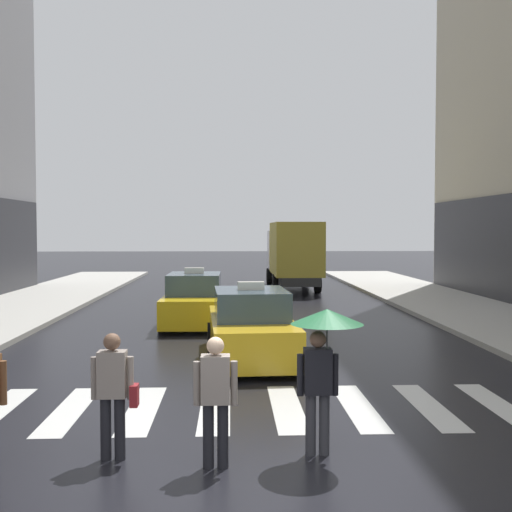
% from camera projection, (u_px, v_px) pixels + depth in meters
% --- Properties ---
extents(ground_plane, '(160.00, 160.00, 0.00)m').
position_uv_depth(ground_plane, '(259.00, 481.00, 7.28)').
color(ground_plane, black).
extents(crosswalk_markings, '(11.30, 2.80, 0.01)m').
position_uv_depth(crosswalk_markings, '(251.00, 408.00, 10.28)').
color(crosswalk_markings, silver).
rests_on(crosswalk_markings, ground).
extents(taxi_lead, '(2.10, 4.62, 1.80)m').
position_uv_depth(taxi_lead, '(251.00, 328.00, 14.11)').
color(taxi_lead, gold).
rests_on(taxi_lead, ground).
extents(taxi_second, '(1.96, 4.56, 1.80)m').
position_uv_depth(taxi_second, '(195.00, 302.00, 19.37)').
color(taxi_second, yellow).
rests_on(taxi_second, ground).
extents(box_truck, '(2.31, 7.55, 3.35)m').
position_uv_depth(box_truck, '(293.00, 253.00, 30.64)').
color(box_truck, '#2D2D2D').
rests_on(box_truck, ground).
extents(pedestrian_with_umbrella, '(0.96, 0.96, 1.94)m').
position_uv_depth(pedestrian_with_umbrella, '(324.00, 341.00, 8.08)').
color(pedestrian_with_umbrella, '#333338').
rests_on(pedestrian_with_umbrella, ground).
extents(pedestrian_with_handbag, '(0.60, 0.24, 1.65)m').
position_uv_depth(pedestrian_with_handbag, '(114.00, 388.00, 7.93)').
color(pedestrian_with_handbag, black).
rests_on(pedestrian_with_handbag, ground).
extents(pedestrian_plain_coat, '(0.55, 0.24, 1.65)m').
position_uv_depth(pedestrian_plain_coat, '(215.00, 394.00, 7.66)').
color(pedestrian_plain_coat, black).
rests_on(pedestrian_plain_coat, ground).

